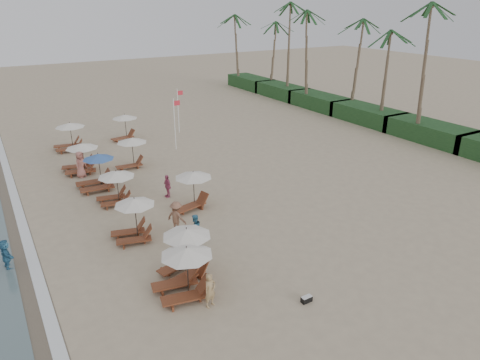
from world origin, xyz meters
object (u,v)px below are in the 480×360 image
lounger_station_2 (132,219)px  beachgoer_near (210,290)px  lounger_station_5 (80,159)px  duffel_bag (307,299)px  beachgoer_mid_b (177,217)px  inland_station_0 (191,188)px  lounger_station_1 (183,252)px  waterline_walker (6,254)px  beachgoer_mid_a (195,229)px  beachgoer_far_a (167,186)px  inland_station_2 (124,125)px  lounger_station_3 (114,186)px  beachgoer_far_b (80,164)px  flag_pole_near (175,122)px  lounger_station_0 (182,273)px  inland_station_1 (131,150)px  lounger_station_6 (68,137)px  lounger_station_4 (96,175)px

lounger_station_2 → beachgoer_near: 7.00m
lounger_station_5 → duffel_bag: lounger_station_5 is taller
beachgoer_mid_b → inland_station_0: bearing=-71.1°
lounger_station_1 → waterline_walker: (-6.84, 4.68, -0.43)m
beachgoer_near → beachgoer_mid_a: size_ratio=0.97×
beachgoer_near → beachgoer_far_a: (2.64, 11.09, -0.02)m
lounger_station_2 → beachgoer_mid_a: bearing=-36.7°
beachgoer_near → beachgoer_mid_a: (1.67, 4.97, 0.02)m
beachgoer_mid_b → beachgoer_far_a: (1.34, 4.63, -0.15)m
inland_station_2 → duffel_bag: (-0.54, -26.65, -1.22)m
waterline_walker → inland_station_2: bearing=-40.4°
lounger_station_3 → beachgoer_mid_a: lounger_station_3 is taller
inland_station_0 → beachgoer_far_b: 9.77m
lounger_station_5 → flag_pole_near: 8.31m
lounger_station_3 → waterline_walker: 7.85m
beachgoer_near → inland_station_0: bearing=52.7°
inland_station_0 → beachgoer_far_b: (-4.56, 8.63, -0.39)m
lounger_station_3 → beachgoer_mid_b: bearing=-71.7°
beachgoer_mid_a → beachgoer_mid_b: bearing=-91.2°
lounger_station_0 → duffel_bag: size_ratio=5.50×
lounger_station_2 → flag_pole_near: flag_pole_near is taller
lounger_station_5 → inland_station_2: size_ratio=1.01×
lounger_station_0 → beachgoer_near: 1.47m
lounger_station_2 → inland_station_0: (4.20, 1.84, 0.16)m
inland_station_2 → duffel_bag: bearing=-91.2°
lounger_station_0 → inland_station_1: inland_station_1 is taller
inland_station_0 → duffel_bag: (0.28, -10.55, -1.20)m
inland_station_1 → lounger_station_1: bearing=-99.1°
beachgoer_far_a → lounger_station_5: bearing=-156.5°
lounger_station_2 → beachgoer_mid_a: (2.62, -1.95, -0.39)m
waterline_walker → flag_pole_near: 18.73m
lounger_station_1 → beachgoer_far_b: 14.86m
beachgoer_near → beachgoer_mid_b: beachgoer_mid_b is taller
lounger_station_2 → beachgoer_far_b: size_ratio=1.27×
beachgoer_near → beachgoer_mid_b: size_ratio=0.85×
inland_station_1 → beachgoer_far_a: 6.43m
lounger_station_2 → inland_station_1: 11.08m
inland_station_2 → lounger_station_6: bearing=-172.5°
lounger_station_1 → lounger_station_3: 9.26m
inland_station_1 → lounger_station_4: bearing=-139.8°
duffel_bag → beachgoer_mid_b: bearing=105.1°
lounger_station_1 → beachgoer_near: (0.01, -2.59, -0.41)m
lounger_station_0 → beachgoer_far_a: (3.28, 9.81, -0.33)m
inland_station_2 → beachgoer_far_b: bearing=-125.8°
lounger_station_1 → lounger_station_6: bearing=92.1°
lounger_station_0 → lounger_station_2: (-0.31, 5.64, 0.10)m
beachgoer_far_b → inland_station_2: bearing=14.5°
lounger_station_5 → beachgoer_far_b: (-0.17, -1.05, -0.07)m
lounger_station_2 → beachgoer_near: (0.94, -6.92, -0.41)m
beachgoer_mid_b → lounger_station_6: bearing=-23.8°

